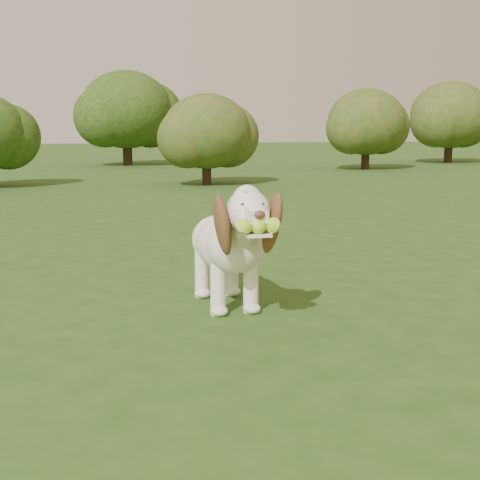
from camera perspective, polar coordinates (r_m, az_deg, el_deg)
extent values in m
plane|color=#214313|center=(3.68, -6.24, -5.42)|extent=(80.00, 80.00, 0.00)
ellipsoid|color=white|center=(3.58, -1.32, -0.32)|extent=(0.30, 0.58, 0.31)
ellipsoid|color=white|center=(3.37, -0.40, -0.35)|extent=(0.30, 0.30, 0.30)
ellipsoid|color=white|center=(3.78, -2.07, 0.05)|extent=(0.27, 0.27, 0.27)
cylinder|color=white|center=(3.25, 0.12, 0.69)|extent=(0.16, 0.24, 0.23)
sphere|color=white|center=(3.12, 0.69, 2.43)|extent=(0.21, 0.21, 0.21)
sphere|color=white|center=(3.13, 0.60, 3.50)|extent=(0.14, 0.14, 0.14)
cube|color=white|center=(3.01, 1.32, 2.09)|extent=(0.09, 0.12, 0.06)
ellipsoid|color=#592D28|center=(2.95, 1.69, 2.18)|extent=(0.05, 0.03, 0.04)
cube|color=white|center=(3.01, 1.39, 0.49)|extent=(0.11, 0.13, 0.01)
ellipsoid|color=brown|center=(3.11, -1.52, 1.26)|extent=(0.12, 0.20, 0.32)
ellipsoid|color=brown|center=(3.18, 2.76, 1.43)|extent=(0.12, 0.20, 0.32)
cylinder|color=white|center=(3.89, -2.50, 0.84)|extent=(0.05, 0.15, 0.12)
cylinder|color=white|center=(3.41, -1.89, -4.27)|extent=(0.08, 0.08, 0.26)
cylinder|color=white|center=(3.46, 0.93, -4.09)|extent=(0.08, 0.08, 0.26)
cylinder|color=white|center=(3.78, -3.28, -2.93)|extent=(0.08, 0.08, 0.26)
cylinder|color=white|center=(3.82, -0.72, -2.78)|extent=(0.08, 0.08, 0.26)
sphere|color=#C0F02B|center=(2.95, 0.33, 1.15)|extent=(0.07, 0.07, 0.07)
sphere|color=#C0F02B|center=(2.97, 1.59, 1.20)|extent=(0.07, 0.07, 0.07)
sphere|color=#C0F02B|center=(2.99, 2.83, 1.25)|extent=(0.07, 0.07, 0.07)
cylinder|color=#382314|center=(11.26, -2.86, 5.94)|extent=(0.15, 0.15, 0.49)
ellipsoid|color=#1E3D12|center=(11.24, -2.89, 9.26)|extent=(1.47, 1.47, 1.25)
cylinder|color=#382314|center=(17.54, -9.58, 7.56)|extent=(0.24, 0.24, 0.77)
ellipsoid|color=#1E3D12|center=(17.54, -9.68, 10.92)|extent=(2.32, 2.32, 1.97)
cylinder|color=#382314|center=(19.51, 17.35, 7.36)|extent=(0.22, 0.22, 0.71)
ellipsoid|color=#1E3D12|center=(19.51, 17.49, 10.16)|extent=(2.14, 2.14, 1.82)
cylinder|color=#382314|center=(15.87, 10.65, 7.01)|extent=(0.18, 0.18, 0.59)
ellipsoid|color=#1E3D12|center=(15.86, 10.74, 9.88)|extent=(1.78, 1.78, 1.52)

